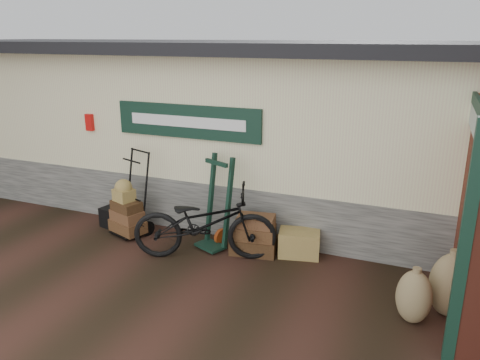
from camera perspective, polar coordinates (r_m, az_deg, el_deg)
name	(u,v)px	position (r m, az deg, el deg)	size (l,w,h in m)	color
ground	(179,257)	(7.45, -7.49, -9.28)	(80.00, 80.00, 0.00)	black
station_building	(244,125)	(9.29, 0.49, 6.76)	(14.40, 4.10, 3.20)	#4C4C47
porter_trolley	(134,192)	(8.20, -12.83, -1.45)	(0.74, 0.55, 1.48)	black
green_barrow	(217,203)	(7.46, -2.81, -2.79)	(0.54, 0.46, 1.51)	black
suitcase_stack	(254,234)	(7.40, 1.70, -6.59)	(0.71, 0.45, 0.63)	#351F10
wicker_hamper	(299,243)	(7.41, 7.23, -7.66)	(0.62, 0.41, 0.41)	olive
black_trunk	(112,217)	(8.74, -15.34, -4.38)	(0.35, 0.30, 0.35)	black
bicycle	(205,219)	(7.13, -4.35, -4.78)	(2.19, 0.76, 1.27)	black
burlap_sack_left	(451,285)	(6.34, 24.31, -11.60)	(0.52, 0.43, 0.83)	brown
burlap_sack_right	(414,297)	(6.08, 20.43, -13.21)	(0.42, 0.36, 0.68)	brown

